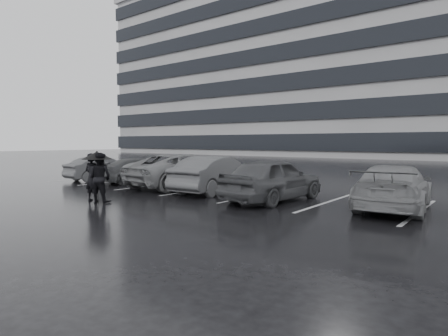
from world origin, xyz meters
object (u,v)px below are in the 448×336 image
object	(u,v)px
car_east	(394,187)
car_west_c	(142,171)
pedestrian_left	(92,177)
car_main	(273,179)
car_west_b	(183,170)
car_west_a	(216,174)
car_west_d	(102,168)
pedestrian_right	(100,178)

from	to	relation	value
car_east	car_west_c	bearing A→B (deg)	-6.94
car_east	pedestrian_left	size ratio (longest dim) A/B	2.82
car_main	car_west_c	world-z (taller)	car_main
car_main	pedestrian_left	xyz separation A→B (m)	(-4.84, -3.87, 0.08)
car_west_b	car_east	size ratio (longest dim) A/B	1.16
car_west_b	car_west_a	bearing A→B (deg)	171.62
car_west_b	car_west_d	distance (m)	5.58
car_west_c	pedestrian_right	size ratio (longest dim) A/B	2.50
car_main	car_west_b	xyz separation A→B (m)	(-5.26, 1.03, 0.00)
pedestrian_left	pedestrian_right	distance (m)	0.42
pedestrian_left	car_east	bearing A→B (deg)	-162.53
car_west_a	pedestrian_right	size ratio (longest dim) A/B	2.62
car_main	pedestrian_right	xyz separation A→B (m)	(-4.42, -3.86, 0.09)
car_west_a	car_west_b	size ratio (longest dim) A/B	0.81
car_east	car_main	bearing A→B (deg)	6.26
car_west_c	car_west_b	bearing A→B (deg)	-162.77
car_west_b	pedestrian_left	distance (m)	4.92
car_west_a	car_west_c	distance (m)	5.17
car_west_d	pedestrian_right	bearing A→B (deg)	149.44
car_east	pedestrian_right	size ratio (longest dim) A/B	2.77
car_west_d	car_west_c	bearing A→B (deg)	-166.90
pedestrian_right	car_west_d	bearing A→B (deg)	-54.02
car_west_a	car_west_c	world-z (taller)	car_west_a
car_main	car_west_b	distance (m)	5.36
car_east	pedestrian_right	xyz separation A→B (m)	(-8.15, -4.68, 0.16)
car_main	pedestrian_right	bearing A→B (deg)	44.89
car_west_c	pedestrian_left	world-z (taller)	pedestrian_left
car_west_c	car_east	size ratio (longest dim) A/B	0.90
car_west_a	car_east	world-z (taller)	car_west_a
pedestrian_right	car_east	bearing A→B (deg)	-169.45
car_west_b	pedestrian_right	xyz separation A→B (m)	(0.84, -4.90, 0.09)
pedestrian_left	car_west_b	bearing A→B (deg)	-96.32
car_west_c	pedestrian_left	bearing A→B (deg)	140.41
car_west_b	car_main	bearing A→B (deg)	173.00
car_west_d	pedestrian_right	xyz separation A→B (m)	(6.40, -4.44, 0.22)
car_main	car_west_c	xyz separation A→B (m)	(-8.11, 1.00, -0.14)
car_west_b	pedestrian_left	xyz separation A→B (m)	(0.42, -4.91, 0.08)
car_west_a	car_west_c	size ratio (longest dim) A/B	1.05
car_main	car_west_c	bearing A→B (deg)	-3.30
car_west_c	car_main	bearing A→B (deg)	-170.48
pedestrian_right	car_west_b	bearing A→B (deg)	-99.56
car_west_a	car_west_b	world-z (taller)	car_west_b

